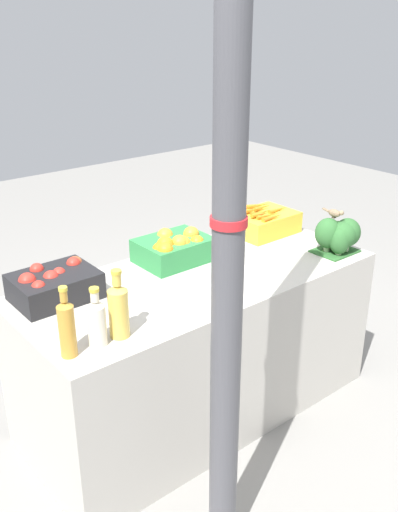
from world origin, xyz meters
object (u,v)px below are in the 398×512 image
Objects in this scene: broccoli_pile at (339,235)px; juice_bottle_cloudy at (97,321)px; juice_bottle_golden at (118,309)px; juice_bottle_amber at (67,327)px; apple_crate at (54,284)px; orange_crate at (174,248)px; carrot_crate at (263,222)px; sparrow_bird at (335,213)px; support_pole at (228,245)px.

broccoli_pile is 0.92× the size of juice_bottle_cloudy.
broccoli_pile is at bearing -0.42° from juice_bottle_golden.
apple_crate is at bearing 69.59° from juice_bottle_amber.
juice_bottle_cloudy is (-0.70, -0.44, 0.03)m from orange_crate.
juice_bottle_cloudy is at bearing 179.61° from broccoli_pile.
carrot_crate is 1.33m from juice_bottle_golden.
apple_crate is 1.45m from sparrow_bird.
juice_bottle_golden reaches higher than carrot_crate.
juice_bottle_amber reaches higher than carrot_crate.
carrot_crate is at bearing 0.75° from orange_crate.
juice_bottle_golden is (-0.13, 0.47, -0.38)m from support_pole.
support_pole is 10.65× the size of juice_bottle_cloudy.
orange_crate is 1.62× the size of broccoli_pile.
support_pole is 1.32m from sparrow_bird.
apple_crate is 1.00× the size of carrot_crate.
apple_crate is (-0.18, 0.93, -0.43)m from support_pole.
support_pole reaches higher than juice_bottle_amber.
broccoli_pile is 1.34m from juice_bottle_golden.
carrot_crate is at bearing -0.14° from apple_crate.
juice_bottle_amber is at bearing -162.89° from carrot_crate.
support_pole is 7.13× the size of orange_crate.
carrot_crate is at bearing 18.55° from juice_bottle_cloudy.
support_pole is 1.51m from carrot_crate.
juice_bottle_amber is at bearing -91.20° from sparrow_bird.
juice_bottle_cloudy is (0.12, 0.00, -0.02)m from juice_bottle_amber.
juice_bottle_amber reaches higher than broccoli_pile.
apple_crate is 1.62× the size of broccoli_pile.
broccoli_pile is at bearing -0.39° from juice_bottle_cloudy.
broccoli_pile is 0.12m from sparrow_bird.
carrot_crate is 1.27× the size of juice_bottle_amber.
juice_bottle_amber reaches higher than orange_crate.
carrot_crate is 2.62× the size of sparrow_bird.
carrot_crate is 1.26× the size of juice_bottle_golden.
juice_bottle_amber is at bearing 179.64° from broccoli_pile.
juice_bottle_golden reaches higher than orange_crate.
carrot_crate is at bearing 17.11° from juice_bottle_amber.
juice_bottle_golden is at bearing -83.80° from apple_crate.
apple_crate is at bearing 83.99° from juice_bottle_cloudy.
carrot_crate reaches higher than apple_crate.
juice_bottle_golden is at bearing 105.36° from support_pole.
support_pole reaches higher than orange_crate.
orange_crate is (0.47, 0.92, -0.42)m from support_pole.
support_pole is 1.04m from apple_crate.
juice_bottle_amber is 0.12m from juice_bottle_cloudy.
carrot_crate is (1.12, 0.92, -0.43)m from support_pole.
juice_bottle_cloudy is 0.10m from juice_bottle_golden.
juice_bottle_cloudy is (-0.23, 0.47, -0.40)m from support_pole.
orange_crate is 0.75m from juice_bottle_golden.
apple_crate is at bearing 100.94° from support_pole.
juice_bottle_amber is at bearing -151.64° from orange_crate.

